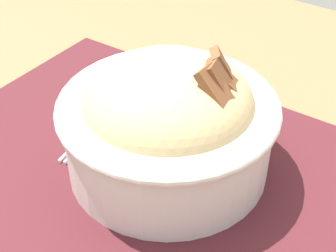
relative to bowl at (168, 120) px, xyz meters
name	(u,v)px	position (x,y,z in m)	size (l,w,h in m)	color
table	(167,225)	(-0.01, 0.02, -0.12)	(1.37, 0.95, 0.72)	olive
placemat	(140,164)	(0.03, 0.01, -0.06)	(0.45, 0.34, 0.00)	#47191E
bowl	(168,120)	(0.00, 0.00, 0.00)	(0.21, 0.21, 0.13)	silver
fork	(96,133)	(0.09, 0.00, -0.06)	(0.03, 0.12, 0.00)	silver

